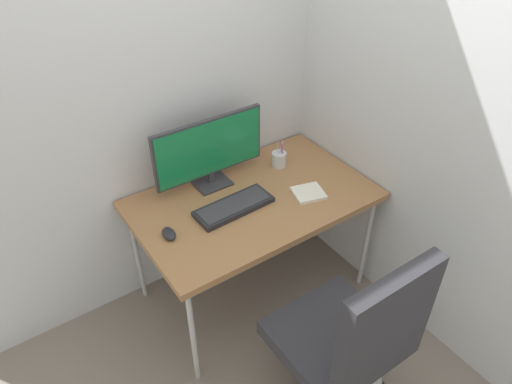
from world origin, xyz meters
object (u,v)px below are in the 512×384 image
object	(u,v)px
mouse	(169,234)
notebook	(308,193)
office_chair	(354,337)
keyboard	(234,206)
pen_holder	(279,159)
monitor	(209,150)

from	to	relation	value
mouse	notebook	world-z (taller)	mouse
office_chair	keyboard	size ratio (longest dim) A/B	2.43
keyboard	pen_holder	xyz separation A→B (m)	(0.43, 0.19, 0.03)
monitor	notebook	xyz separation A→B (m)	(0.38, -0.38, -0.21)
office_chair	monitor	world-z (taller)	monitor
monitor	pen_holder	bearing A→B (deg)	-9.45
office_chair	notebook	size ratio (longest dim) A/B	6.42
pen_holder	notebook	distance (m)	0.32
monitor	mouse	size ratio (longest dim) A/B	6.34
monitor	pen_holder	size ratio (longest dim) A/B	3.90
keyboard	pen_holder	size ratio (longest dim) A/B	2.58
keyboard	pen_holder	bearing A→B (deg)	23.86
notebook	monitor	bearing A→B (deg)	150.05
mouse	office_chair	bearing A→B (deg)	-58.01
notebook	keyboard	bearing A→B (deg)	178.24
monitor	mouse	bearing A→B (deg)	-146.05
keyboard	notebook	world-z (taller)	keyboard
mouse	notebook	xyz separation A→B (m)	(0.76, -0.12, -0.01)
office_chair	keyboard	world-z (taller)	office_chair
notebook	pen_holder	bearing A→B (deg)	98.82
mouse	notebook	distance (m)	0.77
mouse	pen_holder	xyz separation A→B (m)	(0.80, 0.19, 0.03)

